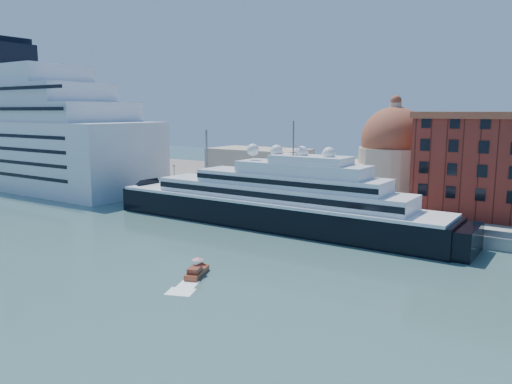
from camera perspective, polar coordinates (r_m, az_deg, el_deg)
The scene contains 9 objects.
ground at distance 97.95m, azimuth -8.86°, elevation -5.90°, with size 400.00×400.00×0.00m, color #38615E.
quay at distance 124.01m, azimuth 1.87°, elevation -1.98°, with size 180.00×10.00×2.50m, color gray.
land at distance 159.74m, azimuth 9.73°, elevation 0.34°, with size 260.00×72.00×2.00m, color slate.
quay_fence at distance 119.94m, azimuth 0.73°, elevation -1.46°, with size 180.00×0.10×1.20m, color slate.
superyacht at distance 112.48m, azimuth 0.34°, elevation -1.35°, with size 91.40×12.67×27.32m.
service_barge at distance 150.58m, azimuth -18.55°, elevation -0.66°, with size 12.09×7.28×2.58m.
water_taxi at distance 79.14m, azimuth -6.81°, elevation -9.00°, with size 4.31×6.61×2.99m.
church at distance 140.23m, azimuth 9.30°, elevation 3.20°, with size 66.00×18.00×25.50m.
lamp_posts at distance 128.39m, azimuth -3.32°, elevation 2.28°, with size 120.80×2.40×18.00m.
Camera 1 is at (64.73, -68.97, 25.44)m, focal length 35.00 mm.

